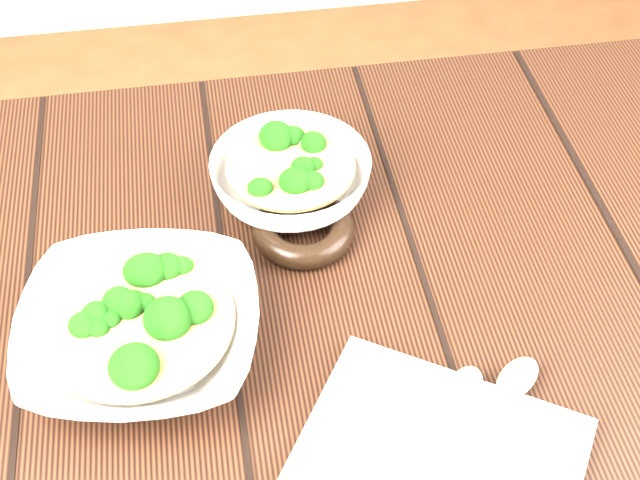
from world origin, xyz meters
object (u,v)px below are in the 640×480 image
Objects in this scene: soup_bowl_front at (140,331)px; trivet at (303,229)px; soup_bowl_back at (291,178)px; napkin at (436,466)px; table at (257,388)px.

soup_bowl_front is 2.29× the size of trivet.
soup_bowl_front reaches higher than soup_bowl_back.
soup_bowl_back is 0.36m from napkin.
trivet is at bearing 56.18° from table.
soup_bowl_back is 2.03× the size of trivet.
table is 10.94× the size of trivet.
soup_bowl_front is 0.30m from napkin.
soup_bowl_back is 0.07m from trivet.
soup_bowl_front is 1.07× the size of napkin.
table is 0.18m from soup_bowl_front.
table is 0.18m from trivet.
napkin is at bearing -78.22° from soup_bowl_back.
table is at bearing -111.00° from soup_bowl_back.
table is 0.23m from soup_bowl_back.
trivet is (0.00, -0.06, -0.02)m from soup_bowl_back.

